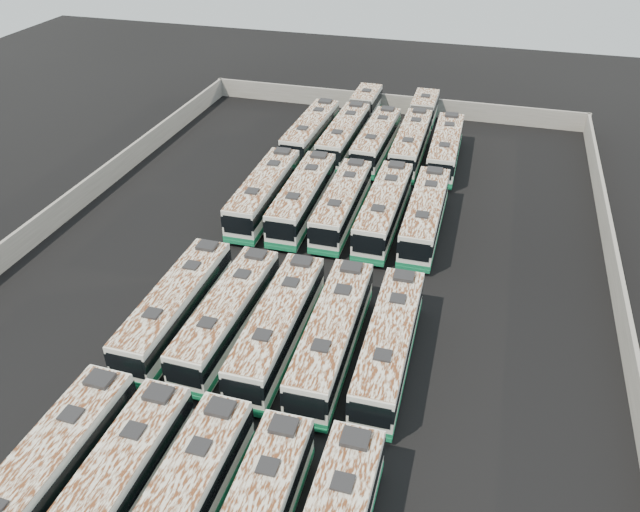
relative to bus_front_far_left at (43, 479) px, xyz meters
The scene contains 19 objects.
ground 22.59m from the bus_front_far_left, 73.95° to the left, with size 140.00×140.00×0.00m, color black.
perimeter_wall 22.53m from the bus_front_far_left, 73.95° to the left, with size 45.20×73.20×2.20m.
bus_front_far_left is the anchor object (origin of this frame).
bus_front_left 3.56m from the bus_front_far_left, ahead, with size 2.78×12.60×3.54m.
bus_midfront_far_left 13.95m from the bus_front_far_left, 90.12° to the left, with size 2.67×12.47×3.51m.
bus_midfront_left 14.53m from the bus_front_far_left, 75.73° to the left, with size 2.86×12.29×3.45m.
bus_midfront_center 15.64m from the bus_front_far_left, 62.91° to the left, with size 2.75×12.52×3.52m.
bus_midfront_right 17.56m from the bus_front_far_left, 52.63° to the left, with size 2.96×12.78×3.59m.
bus_midfront_far_right 20.08m from the bus_front_far_left, 44.94° to the left, with size 2.84×12.46×3.50m.
bus_midback_far_left 30.64m from the bus_front_far_left, 90.02° to the left, with size 2.93×12.85×3.61m.
bus_midback_left 30.94m from the bus_front_far_left, 83.53° to the left, with size 2.93×12.85×3.61m.
bus_midback_center 31.48m from the bus_front_far_left, 77.16° to the left, with size 2.71×12.28×3.45m.
bus_midback_right 32.46m from the bus_front_far_left, 70.91° to the left, with size 2.71×12.77×3.60m.
bus_midback_far_right 33.74m from the bus_front_far_left, 65.36° to the left, with size 2.76×12.58×3.54m.
bus_back_far_left 44.96m from the bus_front_far_left, 90.07° to the left, with size 2.90×12.67×3.56m.
bus_back_left 48.45m from the bus_front_far_left, 85.78° to the left, with size 2.83×19.60×3.55m.
bus_back_center 45.29m from the bus_front_far_left, 81.05° to the left, with size 2.90×12.48×3.50m.
bus_back_right 49.42m from the bus_front_far_left, 77.64° to the left, with size 2.89×19.70×3.57m.
bus_back_far_right 46.93m from the bus_front_far_left, 72.49° to the left, with size 2.90×12.52×3.51m.
Camera 1 is at (11.87, -36.25, 27.28)m, focal length 35.00 mm.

